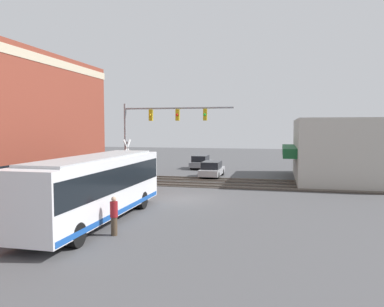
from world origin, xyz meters
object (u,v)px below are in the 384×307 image
object	(u,v)px
parked_car_grey	(201,162)
city_bus	(96,186)
pedestrian_near_bus	(114,216)
pedestrian_at_crossing	(141,177)
parked_car_silver	(212,170)
crossing_signal	(127,158)

from	to	relation	value
parked_car_grey	city_bus	bearing A→B (deg)	180.00
city_bus	parked_car_grey	world-z (taller)	city_bus
city_bus	pedestrian_near_bus	distance (m)	2.86
pedestrian_at_crossing	pedestrian_near_bus	distance (m)	12.94
city_bus	parked_car_silver	size ratio (longest dim) A/B	2.42
crossing_signal	pedestrian_at_crossing	world-z (taller)	crossing_signal
pedestrian_near_bus	pedestrian_at_crossing	bearing A→B (deg)	15.74
crossing_signal	pedestrian_near_bus	distance (m)	14.15
parked_car_silver	pedestrian_near_bus	distance (m)	20.13
parked_car_silver	city_bus	bearing A→B (deg)	171.86
pedestrian_at_crossing	pedestrian_near_bus	bearing A→B (deg)	-164.26
parked_car_silver	pedestrian_near_bus	world-z (taller)	pedestrian_near_bus
city_bus	parked_car_grey	size ratio (longest dim) A/B	2.41
pedestrian_at_crossing	city_bus	bearing A→B (deg)	-171.06
city_bus	parked_car_silver	distance (m)	18.39
crossing_signal	pedestrian_near_bus	world-z (taller)	crossing_signal
city_bus	pedestrian_near_bus	size ratio (longest dim) A/B	6.52
city_bus	crossing_signal	xyz separation A→B (m)	(11.22, 3.11, 0.46)
pedestrian_at_crossing	pedestrian_near_bus	size ratio (longest dim) A/B	0.96
city_bus	parked_car_silver	bearing A→B (deg)	-8.14
crossing_signal	pedestrian_near_bus	size ratio (longest dim) A/B	2.21
crossing_signal	pedestrian_at_crossing	distance (m)	2.18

